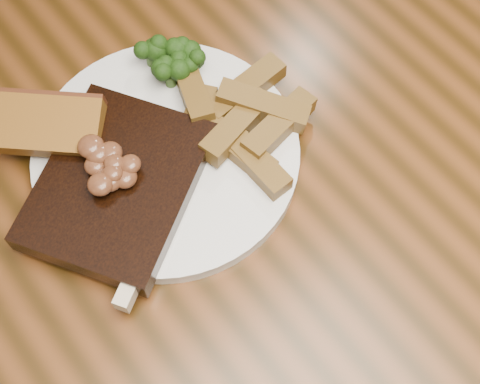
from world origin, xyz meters
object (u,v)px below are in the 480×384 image
object	(u,v)px
dining_table	(235,226)
plate	(167,155)
steak	(118,185)
garlic_bread	(54,137)
potato_wedges	(228,111)

from	to	relation	value
dining_table	plate	distance (m)	0.12
dining_table	steak	size ratio (longest dim) A/B	9.34
steak	garlic_bread	world-z (taller)	steak
potato_wedges	dining_table	bearing A→B (deg)	-122.76
dining_table	garlic_bread	distance (m)	0.21
garlic_bread	potato_wedges	world-z (taller)	potato_wedges
garlic_bread	potato_wedges	size ratio (longest dim) A/B	0.85
steak	garlic_bread	size ratio (longest dim) A/B	1.75
dining_table	plate	xyz separation A→B (m)	(-0.03, 0.07, 0.10)
plate	dining_table	bearing A→B (deg)	-64.63
plate	garlic_bread	distance (m)	0.11
steak	potato_wedges	world-z (taller)	steak
garlic_bread	potato_wedges	xyz separation A→B (m)	(0.15, -0.08, 0.00)
potato_wedges	garlic_bread	bearing A→B (deg)	151.66
dining_table	potato_wedges	distance (m)	0.14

